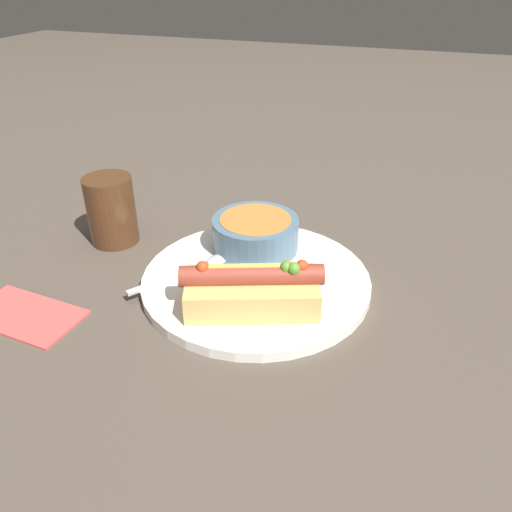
{
  "coord_description": "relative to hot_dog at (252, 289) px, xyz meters",
  "views": [
    {
      "loc": [
        0.18,
        -0.51,
        0.37
      ],
      "look_at": [
        0.0,
        0.0,
        0.04
      ],
      "focal_mm": 35.0,
      "sensor_mm": 36.0,
      "label": 1
    }
  ],
  "objects": [
    {
      "name": "dinner_plate",
      "position": [
        -0.02,
        0.06,
        -0.03
      ],
      "size": [
        0.29,
        0.29,
        0.01
      ],
      "color": "white",
      "rests_on": "ground_plane"
    },
    {
      "name": "ground_plane",
      "position": [
        -0.02,
        0.06,
        -0.04
      ],
      "size": [
        4.0,
        4.0,
        0.0
      ],
      "primitive_type": "plane",
      "color": "#4C4238"
    },
    {
      "name": "napkin",
      "position": [
        -0.25,
        -0.1,
        -0.03
      ],
      "size": [
        0.14,
        0.08,
        0.01
      ],
      "rotation": [
        0.0,
        0.0,
        -0.07
      ],
      "color": "#E04C47",
      "rests_on": "ground_plane"
    },
    {
      "name": "hot_dog",
      "position": [
        0.0,
        0.0,
        0.0
      ],
      "size": [
        0.17,
        0.12,
        0.06
      ],
      "rotation": [
        0.0,
        0.0,
        0.37
      ],
      "color": "#DBAD60",
      "rests_on": "dinner_plate"
    },
    {
      "name": "soup_bowl",
      "position": [
        -0.04,
        0.13,
        0.0
      ],
      "size": [
        0.12,
        0.12,
        0.05
      ],
      "color": "slate",
      "rests_on": "dinner_plate"
    },
    {
      "name": "spoon",
      "position": [
        -0.09,
        0.05,
        -0.02
      ],
      "size": [
        0.1,
        0.13,
        0.01
      ],
      "rotation": [
        0.0,
        0.0,
        0.96
      ],
      "color": "#B7B7BC",
      "rests_on": "dinner_plate"
    },
    {
      "name": "drinking_glass",
      "position": [
        -0.26,
        0.1,
        0.01
      ],
      "size": [
        0.07,
        0.07,
        0.1
      ],
      "color": "#4C2D19",
      "rests_on": "ground_plane"
    }
  ]
}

